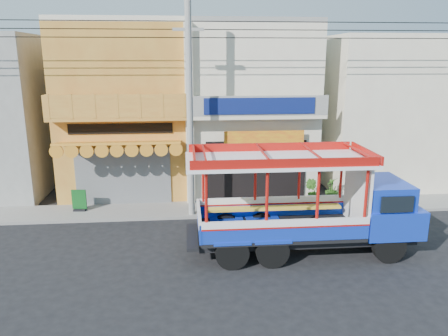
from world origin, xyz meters
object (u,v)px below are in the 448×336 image
object	(u,v)px
songthaew_truck	(320,203)
green_sign	(79,202)
utility_pole	(193,97)
potted_plant_c	(332,189)
potted_plant_b	(312,191)

from	to	relation	value
songthaew_truck	green_sign	world-z (taller)	songthaew_truck
utility_pole	potted_plant_c	size ratio (longest dim) A/B	25.58
utility_pole	songthaew_truck	world-z (taller)	utility_pole
green_sign	potted_plant_c	bearing A→B (deg)	1.75
potted_plant_b	potted_plant_c	distance (m)	1.06
utility_pole	potted_plant_c	bearing A→B (deg)	10.80
potted_plant_b	potted_plant_c	size ratio (longest dim) A/B	1.01
utility_pole	potted_plant_b	size ratio (longest dim) A/B	25.23
songthaew_truck	potted_plant_c	size ratio (longest dim) A/B	7.11
songthaew_truck	potted_plant_b	xyz separation A→B (m)	(1.14, 4.70, -1.07)
utility_pole	potted_plant_c	xyz separation A→B (m)	(6.33, 1.21, -4.37)
songthaew_truck	potted_plant_c	xyz separation A→B (m)	(2.16, 4.99, -1.08)
utility_pole	potted_plant_b	world-z (taller)	utility_pole
songthaew_truck	utility_pole	bearing A→B (deg)	137.77
green_sign	potted_plant_b	size ratio (longest dim) A/B	0.85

